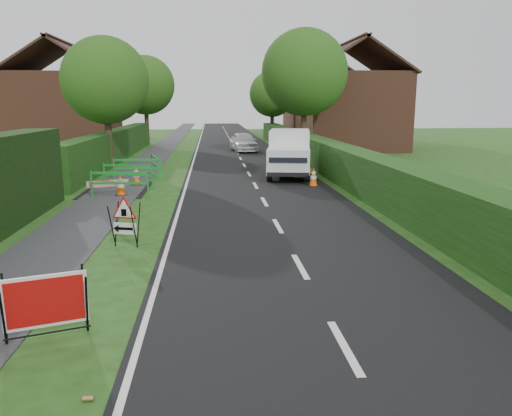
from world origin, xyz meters
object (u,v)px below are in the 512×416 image
triangle_sign (123,218)px  works_van (289,152)px  hatchback_car (244,142)px  red_rect_sign (45,303)px

triangle_sign → works_van: 12.65m
hatchback_car → works_van: bearing=-89.8°
works_van → hatchback_car: bearing=105.7°
red_rect_sign → hatchback_car: 29.08m
red_rect_sign → works_van: bearing=51.1°
works_van → red_rect_sign: bearing=-100.6°
triangle_sign → works_van: works_van is taller
red_rect_sign → hatchback_car: bearing=62.4°
works_van → hatchback_car: (-1.29, 12.74, -0.44)m
red_rect_sign → works_van: 17.05m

